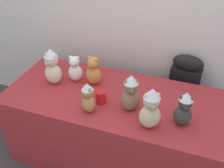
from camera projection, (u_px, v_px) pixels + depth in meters
name	position (u px, v px, depth m)	size (l,w,h in m)	color
wall_back	(136.00, 5.00, 2.24)	(7.00, 0.08, 2.60)	silver
display_table	(112.00, 127.00, 2.29)	(1.80, 0.80, 0.73)	maroon
instrument_case	(181.00, 96.00, 2.48)	(0.29, 0.15, 0.94)	black
teddy_bear_charcoal	(184.00, 109.00, 1.73)	(0.15, 0.13, 0.28)	#383533
teddy_bear_sand	(151.00, 109.00, 1.69)	(0.19, 0.18, 0.33)	#CCB78E
teddy_bear_snow	(75.00, 69.00, 2.19)	(0.15, 0.13, 0.25)	white
teddy_bear_caramel	(88.00, 98.00, 1.85)	(0.15, 0.15, 0.26)	#B27A42
teddy_bear_mocha	(130.00, 93.00, 1.85)	(0.18, 0.17, 0.31)	#7F6047
teddy_bear_cream	(52.00, 67.00, 2.13)	(0.18, 0.16, 0.34)	beige
teddy_bear_ginger	(94.00, 71.00, 2.15)	(0.16, 0.14, 0.27)	#D17F3D
party_cup_red	(101.00, 97.00, 1.97)	(0.08, 0.08, 0.11)	red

